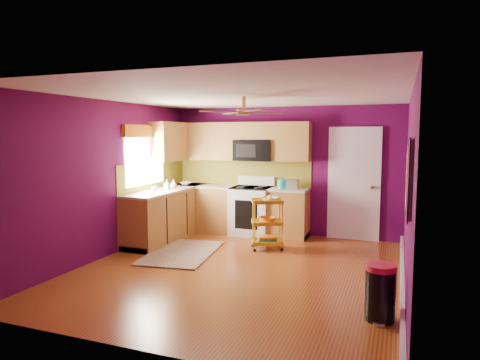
% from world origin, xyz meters
% --- Properties ---
extents(ground, '(5.00, 5.00, 0.00)m').
position_xyz_m(ground, '(0.00, 0.00, 0.00)').
color(ground, '#6A3010').
rests_on(ground, ground).
extents(room_envelope, '(4.54, 5.04, 2.52)m').
position_xyz_m(room_envelope, '(0.03, 0.00, 1.63)').
color(room_envelope, '#4E0843').
rests_on(room_envelope, ground).
extents(lower_cabinets, '(2.81, 2.31, 0.94)m').
position_xyz_m(lower_cabinets, '(-1.35, 1.82, 0.43)').
color(lower_cabinets, brown).
rests_on(lower_cabinets, ground).
extents(electric_range, '(0.76, 0.66, 1.13)m').
position_xyz_m(electric_range, '(-0.55, 2.17, 0.48)').
color(electric_range, white).
rests_on(electric_range, ground).
extents(upper_cabinetry, '(2.80, 2.30, 1.26)m').
position_xyz_m(upper_cabinetry, '(-1.24, 2.17, 1.80)').
color(upper_cabinetry, brown).
rests_on(upper_cabinetry, ground).
extents(left_window, '(0.08, 1.35, 1.08)m').
position_xyz_m(left_window, '(-2.22, 1.05, 1.74)').
color(left_window, white).
rests_on(left_window, ground).
extents(panel_door, '(0.95, 0.11, 2.15)m').
position_xyz_m(panel_door, '(1.35, 2.47, 1.02)').
color(panel_door, white).
rests_on(panel_door, ground).
extents(right_wall_art, '(0.04, 2.74, 1.04)m').
position_xyz_m(right_wall_art, '(2.23, -0.34, 1.44)').
color(right_wall_art, black).
rests_on(right_wall_art, ground).
extents(ceiling_fan, '(1.01, 1.01, 0.26)m').
position_xyz_m(ceiling_fan, '(0.00, 0.20, 2.29)').
color(ceiling_fan, '#BF8C3F').
rests_on(ceiling_fan, ground).
extents(shag_rug, '(1.23, 1.77, 0.02)m').
position_xyz_m(shag_rug, '(-1.19, 0.49, 0.01)').
color(shag_rug, black).
rests_on(shag_rug, ground).
extents(rolling_cart, '(0.62, 0.55, 0.93)m').
position_xyz_m(rolling_cart, '(0.06, 1.25, 0.48)').
color(rolling_cart, gold).
rests_on(rolling_cart, ground).
extents(trash_can, '(0.39, 0.39, 0.60)m').
position_xyz_m(trash_can, '(1.99, -1.05, 0.30)').
color(trash_can, black).
rests_on(trash_can, ground).
extents(teal_kettle, '(0.18, 0.18, 0.21)m').
position_xyz_m(teal_kettle, '(0.05, 2.19, 1.02)').
color(teal_kettle, '#169DA5').
rests_on(teal_kettle, lower_cabinets).
extents(toaster, '(0.22, 0.15, 0.18)m').
position_xyz_m(toaster, '(0.26, 2.18, 1.03)').
color(toaster, beige).
rests_on(toaster, lower_cabinets).
extents(soap_bottle_a, '(0.09, 0.09, 0.19)m').
position_xyz_m(soap_bottle_a, '(-1.90, 1.25, 1.04)').
color(soap_bottle_a, '#EA3F72').
rests_on(soap_bottle_a, lower_cabinets).
extents(soap_bottle_b, '(0.13, 0.13, 0.16)m').
position_xyz_m(soap_bottle_b, '(-1.90, 1.50, 1.02)').
color(soap_bottle_b, white).
rests_on(soap_bottle_b, lower_cabinets).
extents(counter_dish, '(0.24, 0.24, 0.06)m').
position_xyz_m(counter_dish, '(-1.93, 2.07, 0.97)').
color(counter_dish, white).
rests_on(counter_dish, lower_cabinets).
extents(counter_cup, '(0.11, 0.11, 0.09)m').
position_xyz_m(counter_cup, '(-1.99, 0.95, 0.98)').
color(counter_cup, white).
rests_on(counter_cup, lower_cabinets).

